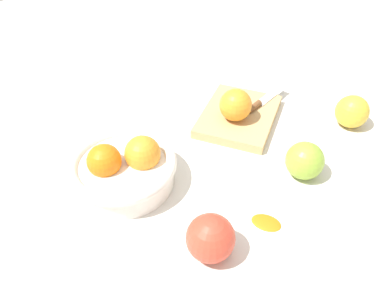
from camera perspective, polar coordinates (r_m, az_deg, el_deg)
The scene contains 9 objects.
ground_plane at distance 0.80m, azimuth 8.10°, elevation -2.13°, with size 2.40×2.40×0.00m, color silver.
bowl at distance 0.73m, azimuth -10.01°, elevation -3.43°, with size 0.20×0.20×0.10m.
cutting_board at distance 0.90m, azimuth 6.83°, elevation 4.07°, with size 0.20×0.16×0.02m, color tan.
orange_on_board at distance 0.85m, azimuth 6.40°, elevation 5.70°, with size 0.07×0.07×0.07m, color orange.
knife at distance 0.93m, azimuth 10.17°, elevation 6.16°, with size 0.16×0.03×0.01m.
apple_front_right at distance 0.93m, azimuth 22.38°, elevation 4.42°, with size 0.07×0.07×0.07m, color gold.
apple_front_left at distance 0.61m, azimuth 2.72°, elevation -13.58°, with size 0.08×0.08×0.08m, color #D6422D.
apple_front_center at distance 0.77m, azimuth 16.17°, elevation -2.34°, with size 0.07×0.07×0.07m, color #8EB738.
citrus_peel at distance 0.69m, azimuth 10.85°, elevation -11.06°, with size 0.05×0.04×0.01m, color orange.
Camera 1 is at (-0.55, -0.25, 0.53)m, focal length 36.44 mm.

